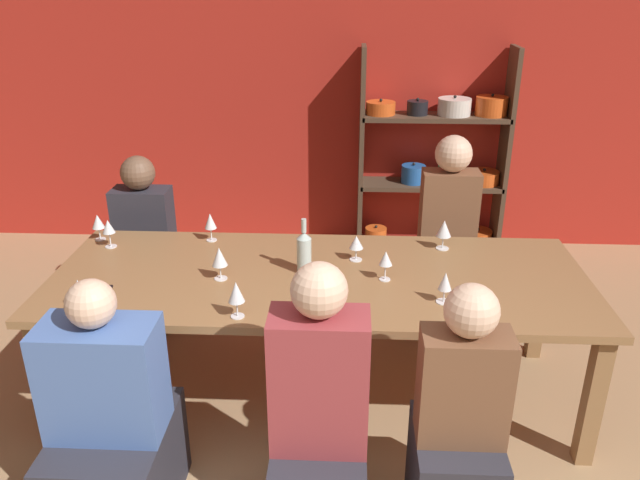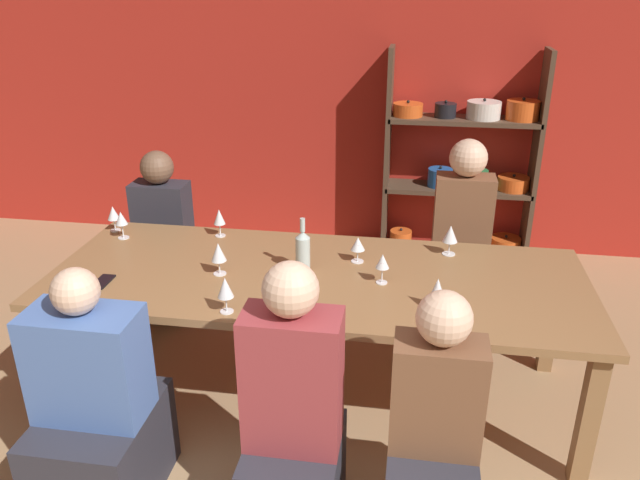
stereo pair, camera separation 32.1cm
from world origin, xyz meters
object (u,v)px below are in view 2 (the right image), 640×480
(wine_glass_empty_a, at_px, (450,234))
(wine_glass_red_c, at_px, (121,219))
(shelf_unit, at_px, (465,173))
(cell_phone, at_px, (103,282))
(dining_table, at_px, (317,287))
(wine_glass_red_d, at_px, (358,245))
(wine_bottle_green, at_px, (303,251))
(wine_glass_red_e, at_px, (383,262))
(person_near_a, at_px, (294,433))
(person_near_b, at_px, (432,452))
(person_near_c, at_px, (98,421))
(wine_glass_red_a, at_px, (438,289))
(person_far_b, at_px, (458,262))
(wine_glass_red_b, at_px, (219,218))
(wine_glass_red_f, at_px, (113,214))
(person_far_a, at_px, (166,252))
(wine_glass_white_c, at_px, (218,253))
(wine_glass_white_a, at_px, (225,288))
(wine_glass_white_b, at_px, (78,279))

(wine_glass_empty_a, height_order, wine_glass_red_c, wine_glass_empty_a)
(shelf_unit, distance_m, cell_phone, 2.96)
(dining_table, relative_size, wine_glass_red_d, 19.43)
(wine_bottle_green, distance_m, wine_glass_red_e, 0.42)
(person_near_a, height_order, person_near_b, person_near_a)
(person_near_c, bearing_deg, wine_bottle_green, 50.15)
(wine_bottle_green, bearing_deg, wine_glass_red_a, -23.23)
(wine_glass_empty_a, xyz_separation_m, person_far_b, (0.09, 0.45, -0.37))
(wine_glass_red_b, bearing_deg, wine_glass_red_f, -178.32)
(person_near_c, bearing_deg, wine_glass_red_b, 82.26)
(wine_glass_empty_a, relative_size, person_far_a, 0.15)
(wine_glass_red_e, xyz_separation_m, person_far_b, (0.43, 0.85, -0.36))
(wine_glass_red_a, xyz_separation_m, wine_glass_white_c, (-1.09, 0.19, 0.01))
(cell_phone, height_order, person_near_c, person_near_c)
(wine_glass_white_a, height_order, wine_glass_red_e, wine_glass_white_a)
(dining_table, xyz_separation_m, wine_bottle_green, (-0.08, 0.03, 0.19))
(wine_glass_white_a, relative_size, person_near_c, 0.16)
(cell_phone, bearing_deg, wine_bottle_green, 16.51)
(wine_glass_red_d, xyz_separation_m, person_near_a, (-0.15, -1.04, -0.39))
(wine_glass_red_e, bearing_deg, shelf_unit, 75.75)
(wine_glass_red_f, bearing_deg, wine_glass_white_c, -30.32)
(wine_glass_red_c, relative_size, cell_phone, 1.08)
(wine_glass_red_c, distance_m, wine_glass_red_f, 0.14)
(person_near_b, bearing_deg, wine_glass_red_f, 146.56)
(shelf_unit, distance_m, wine_glass_red_b, 2.20)
(person_near_a, bearing_deg, person_near_c, 179.69)
(wine_glass_red_b, height_order, wine_glass_red_e, wine_glass_red_b)
(wine_glass_red_a, relative_size, wine_glass_red_b, 0.94)
(shelf_unit, relative_size, wine_glass_red_c, 10.23)
(wine_glass_red_f, bearing_deg, wine_glass_red_d, -7.97)
(cell_phone, bearing_deg, person_far_a, 96.96)
(wine_glass_red_e, distance_m, person_far_a, 1.78)
(wine_glass_empty_a, bearing_deg, wine_glass_white_b, -155.30)
(wine_glass_red_c, distance_m, wine_glass_red_e, 1.55)
(wine_glass_red_d, height_order, person_far_a, person_far_a)
(shelf_unit, distance_m, dining_table, 2.19)
(wine_glass_white_c, distance_m, person_near_a, 1.03)
(shelf_unit, xyz_separation_m, wine_glass_white_c, (-1.35, -2.08, 0.15))
(person_near_a, relative_size, person_far_a, 1.08)
(wine_glass_white_a, bearing_deg, wine_glass_white_b, 179.74)
(wine_glass_white_a, xyz_separation_m, wine_glass_white_c, (-0.15, 0.37, -0.00))
(wine_glass_white_b, height_order, wine_glass_red_c, wine_glass_white_b)
(person_near_a, bearing_deg, wine_glass_red_b, 118.32)
(wine_glass_red_a, xyz_separation_m, wine_glass_red_d, (-0.41, 0.45, -0.00))
(shelf_unit, relative_size, wine_glass_red_b, 10.05)
(person_near_c, bearing_deg, wine_glass_white_a, 41.41)
(person_near_a, bearing_deg, wine_bottle_green, 97.76)
(cell_phone, distance_m, person_near_b, 1.77)
(wine_glass_empty_a, xyz_separation_m, wine_glass_white_b, (-1.73, -0.79, -0.01))
(wine_glass_white_c, xyz_separation_m, wine_glass_red_f, (-0.79, 0.46, -0.01))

